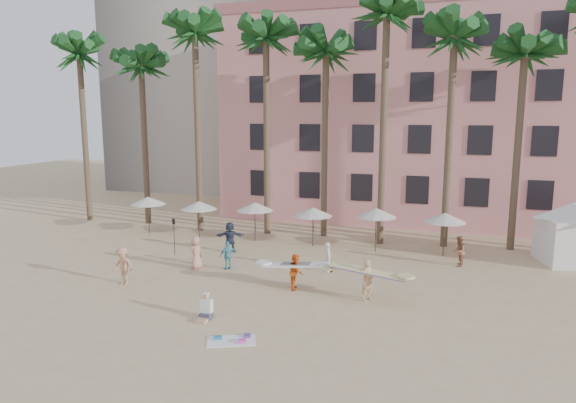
# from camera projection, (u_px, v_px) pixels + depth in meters

# --- Properties ---
(ground) EXTENTS (120.00, 120.00, 0.00)m
(ground) POSITION_uv_depth(u_px,v_px,m) (259.00, 323.00, 20.85)
(ground) COLOR #D1B789
(ground) RESTS_ON ground
(pink_hotel) EXTENTS (35.00, 14.00, 16.00)m
(pink_hotel) POSITION_uv_depth(u_px,v_px,m) (450.00, 118.00, 41.86)
(pink_hotel) COLOR pink
(pink_hotel) RESTS_ON ground
(palm_row) EXTENTS (44.40, 5.40, 16.30)m
(palm_row) POSITION_uv_depth(u_px,v_px,m) (347.00, 41.00, 32.59)
(palm_row) COLOR brown
(palm_row) RESTS_ON ground
(umbrella_row) EXTENTS (22.50, 2.70, 2.73)m
(umbrella_row) POSITION_uv_depth(u_px,v_px,m) (283.00, 209.00, 33.09)
(umbrella_row) COLOR #332B23
(umbrella_row) RESTS_ON ground
(cabana) EXTENTS (5.42, 5.42, 3.50)m
(cabana) POSITION_uv_depth(u_px,v_px,m) (571.00, 227.00, 28.87)
(cabana) COLOR silver
(cabana) RESTS_ON ground
(beach_towel) EXTENTS (2.05, 1.63, 0.14)m
(beach_towel) POSITION_uv_depth(u_px,v_px,m) (233.00, 340.00, 19.23)
(beach_towel) COLOR white
(beach_towel) RESTS_ON ground
(carrier_yellow) EXTENTS (3.49, 1.02, 1.93)m
(carrier_yellow) POSITION_uv_depth(u_px,v_px,m) (368.00, 278.00, 23.21)
(carrier_yellow) COLOR tan
(carrier_yellow) RESTS_ON ground
(carrier_white) EXTENTS (3.26, 1.01, 1.72)m
(carrier_white) POSITION_uv_depth(u_px,v_px,m) (296.00, 270.00, 24.77)
(carrier_white) COLOR orange
(carrier_white) RESTS_ON ground
(beachgoers) EXTENTS (16.97, 9.06, 1.90)m
(beachgoers) POSITION_uv_depth(u_px,v_px,m) (239.00, 251.00, 28.34)
(beachgoers) COLOR #2C344D
(beachgoers) RESTS_ON ground
(paddle) EXTENTS (0.18, 0.04, 2.23)m
(paddle) POSITION_uv_depth(u_px,v_px,m) (174.00, 232.00, 30.64)
(paddle) COLOR black
(paddle) RESTS_ON ground
(seated_man) EXTENTS (0.48, 0.84, 1.10)m
(seated_man) POSITION_uv_depth(u_px,v_px,m) (206.00, 310.00, 21.21)
(seated_man) COLOR #3F3F4C
(seated_man) RESTS_ON ground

